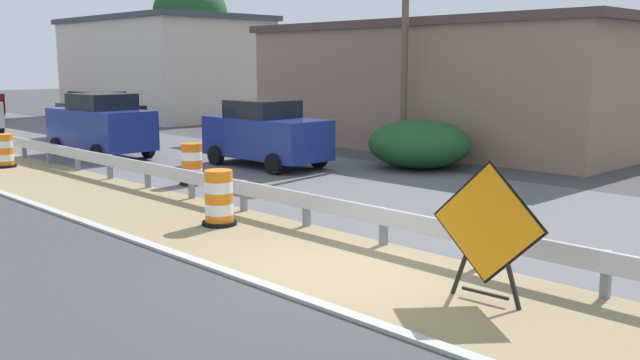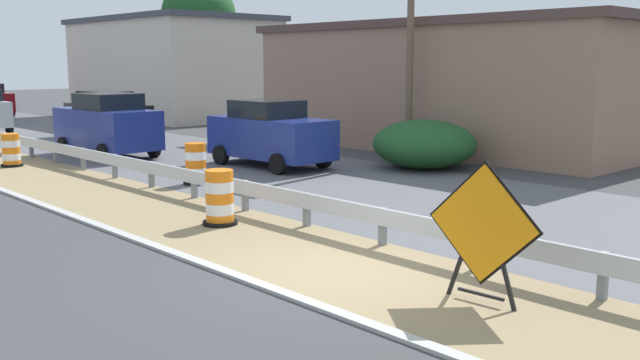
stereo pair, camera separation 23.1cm
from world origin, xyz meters
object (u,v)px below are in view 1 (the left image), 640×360
object	(u,v)px
warning_sign_diamond	(487,228)
traffic_barrel_close	(192,166)
traffic_barrel_nearest	(219,200)
car_mid_far_lane	(100,115)
utility_pole_near	(405,20)
traffic_barrel_mid	(4,152)
car_trailing_near_lane	(266,133)
car_lead_far_lane	(101,125)

from	to	relation	value
warning_sign_diamond	traffic_barrel_close	distance (m)	11.20
traffic_barrel_nearest	car_mid_far_lane	bearing A→B (deg)	70.31
warning_sign_diamond	utility_pole_near	size ratio (longest dim) A/B	0.22
traffic_barrel_nearest	utility_pole_near	xyz separation A→B (m)	(10.65, 3.80, 4.21)
warning_sign_diamond	traffic_barrel_nearest	world-z (taller)	warning_sign_diamond
traffic_barrel_close	car_mid_far_lane	size ratio (longest dim) A/B	0.24
warning_sign_diamond	traffic_barrel_mid	world-z (taller)	warning_sign_diamond
traffic_barrel_nearest	traffic_barrel_close	size ratio (longest dim) A/B	1.01
traffic_barrel_nearest	traffic_barrel_mid	xyz separation A→B (m)	(-0.11, 11.36, -0.04)
traffic_barrel_close	traffic_barrel_mid	size ratio (longest dim) A/B	1.07
warning_sign_diamond	car_trailing_near_lane	distance (m)	13.58
car_trailing_near_lane	traffic_barrel_close	bearing A→B (deg)	-72.49
warning_sign_diamond	car_mid_far_lane	bearing A→B (deg)	-108.75
utility_pole_near	traffic_barrel_close	bearing A→B (deg)	175.40
car_trailing_near_lane	car_lead_far_lane	distance (m)	6.50
traffic_barrel_mid	car_lead_far_lane	size ratio (longest dim) A/B	0.23
traffic_barrel_close	traffic_barrel_mid	distance (m)	7.32
traffic_barrel_nearest	traffic_barrel_mid	size ratio (longest dim) A/B	1.08
traffic_barrel_mid	utility_pole_near	xyz separation A→B (m)	(10.76, -7.55, 4.25)
car_trailing_near_lane	car_mid_far_lane	distance (m)	11.48
warning_sign_diamond	car_trailing_near_lane	world-z (taller)	car_trailing_near_lane
car_mid_far_lane	utility_pole_near	bearing A→B (deg)	17.64
traffic_barrel_mid	car_trailing_near_lane	bearing A→B (deg)	-42.88
warning_sign_diamond	car_trailing_near_lane	bearing A→B (deg)	-120.74
traffic_barrel_nearest	car_lead_far_lane	world-z (taller)	car_lead_far_lane
traffic_barrel_close	car_trailing_near_lane	world-z (taller)	car_trailing_near_lane
warning_sign_diamond	utility_pole_near	distance (m)	15.32
traffic_barrel_close	traffic_barrel_mid	xyz separation A→B (m)	(-2.47, 6.89, -0.04)
utility_pole_near	car_mid_far_lane	bearing A→B (deg)	108.65
car_trailing_near_lane	car_lead_far_lane	world-z (taller)	car_lead_far_lane
warning_sign_diamond	car_mid_far_lane	size ratio (longest dim) A/B	0.42
car_lead_far_lane	utility_pole_near	xyz separation A→B (m)	(7.28, -7.82, 3.62)
warning_sign_diamond	car_lead_far_lane	xyz separation A→B (m)	(3.51, 18.05, 0.05)
utility_pole_near	traffic_barrel_nearest	bearing A→B (deg)	-160.35
traffic_barrel_close	car_mid_far_lane	xyz separation A→B (m)	(3.78, 12.69, 0.52)
car_lead_far_lane	traffic_barrel_nearest	bearing A→B (deg)	162.26
traffic_barrel_mid	car_lead_far_lane	world-z (taller)	car_lead_far_lane
car_lead_far_lane	car_mid_far_lane	distance (m)	6.19
car_lead_far_lane	warning_sign_diamond	bearing A→B (deg)	167.41
traffic_barrel_nearest	traffic_barrel_close	distance (m)	5.05
utility_pole_near	car_trailing_near_lane	bearing A→B (deg)	158.03
warning_sign_diamond	traffic_barrel_nearest	distance (m)	6.45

